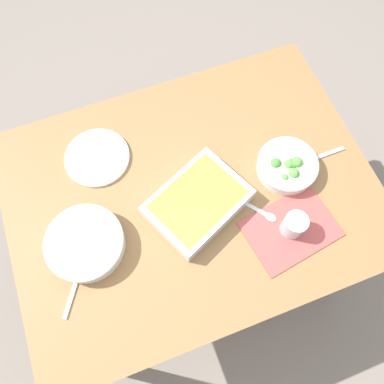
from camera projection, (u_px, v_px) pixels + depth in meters
name	position (u px, v px, depth m)	size (l,w,h in m)	color
ground_plane	(192.00, 246.00, 1.93)	(6.00, 6.00, 0.00)	slate
dining_table	(192.00, 202.00, 1.33)	(1.20, 0.90, 0.74)	olive
placemat	(291.00, 229.00, 1.20)	(0.28, 0.20, 0.00)	#B24C47
stew_bowl	(85.00, 243.00, 1.15)	(0.24, 0.24, 0.06)	silver
broccoli_bowl	(287.00, 166.00, 1.25)	(0.20, 0.20, 0.07)	silver
baking_dish	(198.00, 202.00, 1.20)	(0.36, 0.32, 0.06)	silver
drink_cup	(294.00, 225.00, 1.16)	(0.07, 0.07, 0.08)	#B2BCC6
side_plate	(97.00, 157.00, 1.29)	(0.22, 0.22, 0.01)	white
spoon_by_stew	(77.00, 280.00, 1.13)	(0.11, 0.16, 0.01)	silver
spoon_by_broccoli	(315.00, 158.00, 1.29)	(0.18, 0.03, 0.01)	silver
spoon_spare	(259.00, 211.00, 1.22)	(0.12, 0.15, 0.01)	silver
fork_on_table	(182.00, 194.00, 1.24)	(0.18, 0.03, 0.01)	silver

